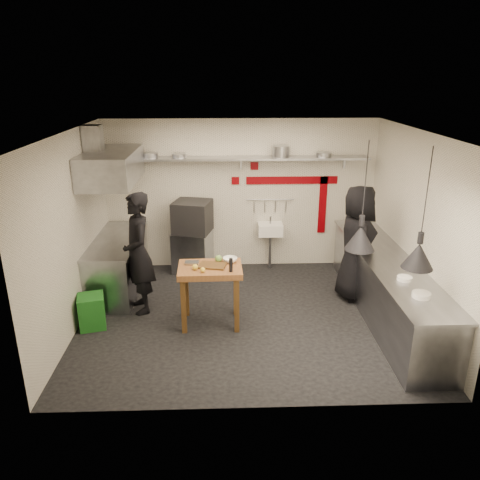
{
  "coord_description": "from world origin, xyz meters",
  "views": [
    {
      "loc": [
        -0.32,
        -6.42,
        3.56
      ],
      "look_at": [
        -0.08,
        0.3,
        1.15
      ],
      "focal_mm": 35.0,
      "sensor_mm": 36.0,
      "label": 1
    }
  ],
  "objects_px": {
    "oven_stand": "(193,251)",
    "prep_table": "(211,295)",
    "chef_right": "(356,243)",
    "combi_oven": "(192,217)",
    "chef_left": "(138,253)",
    "green_bin": "(92,311)"
  },
  "relations": [
    {
      "from": "green_bin",
      "to": "chef_left",
      "type": "xyz_separation_m",
      "value": [
        0.65,
        0.52,
        0.7
      ]
    },
    {
      "from": "combi_oven",
      "to": "chef_left",
      "type": "height_order",
      "value": "chef_left"
    },
    {
      "from": "chef_right",
      "to": "prep_table",
      "type": "bearing_deg",
      "value": 107.33
    },
    {
      "from": "combi_oven",
      "to": "chef_right",
      "type": "bearing_deg",
      "value": -8.35
    },
    {
      "from": "oven_stand",
      "to": "prep_table",
      "type": "relative_size",
      "value": 0.87
    },
    {
      "from": "oven_stand",
      "to": "prep_table",
      "type": "bearing_deg",
      "value": -65.04
    },
    {
      "from": "prep_table",
      "to": "combi_oven",
      "type": "bearing_deg",
      "value": 99.28
    },
    {
      "from": "prep_table",
      "to": "oven_stand",
      "type": "bearing_deg",
      "value": 99.63
    },
    {
      "from": "green_bin",
      "to": "chef_right",
      "type": "xyz_separation_m",
      "value": [
        4.11,
        0.86,
        0.7
      ]
    },
    {
      "from": "chef_left",
      "to": "prep_table",
      "type": "bearing_deg",
      "value": 46.57
    },
    {
      "from": "oven_stand",
      "to": "green_bin",
      "type": "height_order",
      "value": "oven_stand"
    },
    {
      "from": "combi_oven",
      "to": "chef_right",
      "type": "distance_m",
      "value": 2.95
    },
    {
      "from": "combi_oven",
      "to": "green_bin",
      "type": "xyz_separation_m",
      "value": [
        -1.39,
        -1.98,
        -0.84
      ]
    },
    {
      "from": "oven_stand",
      "to": "chef_right",
      "type": "xyz_separation_m",
      "value": [
        2.75,
        -1.18,
        0.55
      ]
    },
    {
      "from": "oven_stand",
      "to": "chef_left",
      "type": "distance_m",
      "value": 1.77
    },
    {
      "from": "combi_oven",
      "to": "chef_right",
      "type": "xyz_separation_m",
      "value": [
        2.72,
        -1.12,
        -0.14
      ]
    },
    {
      "from": "chef_left",
      "to": "chef_right",
      "type": "distance_m",
      "value": 3.48
    },
    {
      "from": "chef_left",
      "to": "chef_right",
      "type": "height_order",
      "value": "chef_left"
    },
    {
      "from": "oven_stand",
      "to": "combi_oven",
      "type": "distance_m",
      "value": 0.69
    },
    {
      "from": "oven_stand",
      "to": "combi_oven",
      "type": "height_order",
      "value": "combi_oven"
    },
    {
      "from": "oven_stand",
      "to": "chef_left",
      "type": "bearing_deg",
      "value": -101.33
    },
    {
      "from": "oven_stand",
      "to": "chef_right",
      "type": "distance_m",
      "value": 3.04
    }
  ]
}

